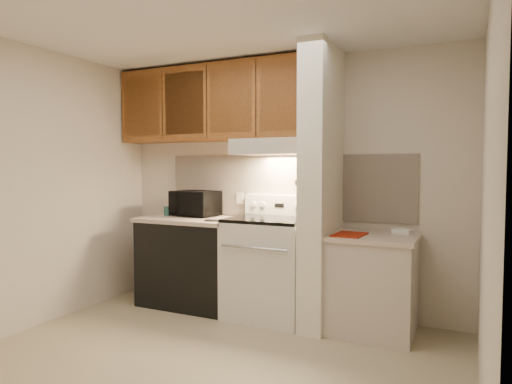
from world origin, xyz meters
The scene contains 50 objects.
floor centered at (0.00, 0.00, 0.00)m, with size 3.60×3.60×0.00m, color tan.
ceiling centered at (0.00, 0.00, 2.50)m, with size 3.60×3.60×0.00m, color white.
wall_back centered at (0.00, 1.50, 1.25)m, with size 3.60×0.02×2.50m, color beige.
wall_left centered at (-1.80, 0.00, 1.25)m, with size 0.02×3.00×2.50m, color beige.
wall_right centered at (1.80, 0.00, 1.25)m, with size 0.02×3.00×2.50m, color beige.
backsplash centered at (0.00, 1.49, 1.24)m, with size 2.60×0.02×0.63m, color #F4DFC9.
range_body centered at (0.00, 1.16, 0.46)m, with size 0.76×0.65×0.92m, color silver.
oven_window centered at (0.00, 0.84, 0.50)m, with size 0.50×0.01×0.30m, color black.
oven_handle centered at (0.00, 0.80, 0.72)m, with size 0.02×0.02×0.65m, color silver.
cooktop centered at (0.00, 1.16, 0.94)m, with size 0.74×0.64×0.03m, color black.
range_backguard centered at (0.00, 1.44, 1.05)m, with size 0.76×0.08×0.20m, color silver.
range_display centered at (0.00, 1.40, 1.05)m, with size 0.10×0.01×0.04m, color black.
range_knob_left_outer centered at (-0.28, 1.40, 1.05)m, with size 0.05×0.05×0.02m, color silver.
range_knob_left_inner centered at (-0.18, 1.40, 1.05)m, with size 0.05×0.05×0.02m, color silver.
range_knob_right_inner centered at (0.18, 1.40, 1.05)m, with size 0.05×0.05×0.02m, color silver.
range_knob_right_outer centered at (0.28, 1.40, 1.05)m, with size 0.05×0.05×0.02m, color silver.
dishwasher_front centered at (-0.88, 1.17, 0.43)m, with size 1.00×0.63×0.87m, color black.
left_countertop centered at (-0.88, 1.17, 0.89)m, with size 1.04×0.67×0.04m, color beige.
spoon_rest centered at (-0.48, 0.98, 0.92)m, with size 0.23×0.07×0.02m, color black.
teal_jar centered at (-1.23, 1.23, 0.96)m, with size 0.09×0.09×0.10m, color #255C52.
outlet centered at (-0.48, 1.48, 1.10)m, with size 0.08×0.01×0.12m, color beige.
microwave centered at (-0.93, 1.31, 1.04)m, with size 0.48×0.33×0.27m, color black.
partition_pillar centered at (0.51, 1.15, 1.25)m, with size 0.22×0.70×2.50m, color white.
pillar_trim centered at (0.39, 1.15, 1.30)m, with size 0.01×0.70×0.04m, color brown.
knife_strip centered at (0.39, 1.10, 1.32)m, with size 0.02×0.42×0.04m, color black.
knife_blade_a centered at (0.38, 0.93, 1.22)m, with size 0.01×0.04×0.16m, color silver.
knife_handle_a centered at (0.38, 0.95, 1.37)m, with size 0.02×0.02×0.10m, color black.
knife_blade_b centered at (0.38, 1.02, 1.21)m, with size 0.01×0.04×0.18m, color silver.
knife_handle_b centered at (0.38, 1.01, 1.37)m, with size 0.02×0.02×0.10m, color black.
knife_blade_c centered at (0.38, 1.10, 1.20)m, with size 0.01×0.04×0.20m, color silver.
knife_handle_c centered at (0.38, 1.11, 1.37)m, with size 0.02×0.02×0.10m, color black.
knife_blade_d centered at (0.38, 1.18, 1.22)m, with size 0.01×0.04×0.16m, color silver.
knife_handle_d centered at (0.38, 1.17, 1.37)m, with size 0.02×0.02×0.10m, color black.
knife_blade_e centered at (0.38, 1.26, 1.21)m, with size 0.01×0.04×0.18m, color silver.
knife_handle_e centered at (0.38, 1.27, 1.37)m, with size 0.02×0.02×0.10m, color black.
oven_mitt centered at (0.38, 1.32, 1.14)m, with size 0.03×0.10×0.23m, color gray.
right_cab_base centered at (0.97, 1.15, 0.40)m, with size 0.70×0.60×0.81m, color beige.
right_countertop centered at (0.97, 1.15, 0.83)m, with size 0.74×0.64×0.04m, color beige.
red_folder centered at (0.79, 1.05, 0.86)m, with size 0.24×0.33×0.01m, color maroon.
white_box centered at (1.19, 1.33, 0.87)m, with size 0.16×0.11×0.04m, color white.
range_hood centered at (0.00, 1.28, 1.62)m, with size 0.78×0.44×0.15m, color beige.
hood_lip centered at (0.00, 1.07, 1.58)m, with size 0.78×0.04×0.06m, color beige.
upper_cabinets centered at (-0.69, 1.32, 2.08)m, with size 2.18×0.33×0.77m, color brown.
cab_door_a centered at (-1.51, 1.17, 2.08)m, with size 0.46×0.01×0.63m, color brown.
cab_gap_a centered at (-1.23, 1.16, 2.08)m, with size 0.01×0.01×0.73m, color black.
cab_door_b centered at (-0.96, 1.17, 2.08)m, with size 0.46×0.01×0.63m, color brown.
cab_gap_b centered at (-0.69, 1.16, 2.08)m, with size 0.01×0.01×0.73m, color black.
cab_door_c centered at (-0.42, 1.17, 2.08)m, with size 0.46×0.01×0.63m, color brown.
cab_gap_c centered at (-0.14, 1.16, 2.08)m, with size 0.01×0.01×0.73m, color black.
cab_door_d centered at (0.13, 1.17, 2.08)m, with size 0.46×0.01×0.63m, color brown.
Camera 1 is at (1.72, -2.78, 1.44)m, focal length 32.00 mm.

